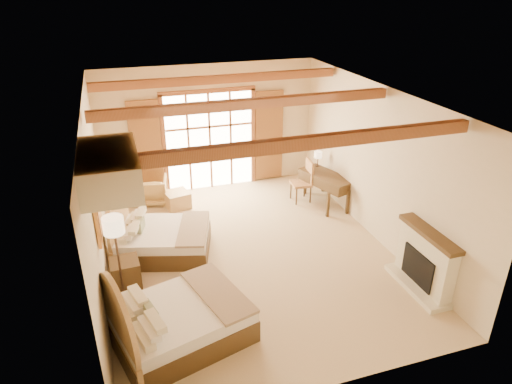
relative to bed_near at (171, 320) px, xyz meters
name	(u,v)px	position (x,y,z in m)	size (l,w,h in m)	color
floor	(250,253)	(1.85, 1.96, -0.39)	(7.00, 7.00, 0.00)	tan
wall_back	(209,128)	(1.85, 5.46, 1.21)	(5.50, 5.50, 0.00)	beige
wall_left	(96,201)	(-0.90, 1.96, 1.21)	(7.00, 7.00, 0.00)	beige
wall_right	(378,165)	(4.60, 1.96, 1.21)	(7.00, 7.00, 0.00)	beige
ceiling	(249,97)	(1.85, 1.96, 2.81)	(7.00, 7.00, 0.00)	#BD6E35
ceiling_beams	(249,104)	(1.85, 1.96, 2.69)	(5.39, 4.60, 0.18)	#925736
french_doors	(210,142)	(1.85, 5.40, 0.86)	(3.95, 0.08, 2.60)	white
fireplace	(424,264)	(4.44, -0.04, 0.12)	(0.46, 1.40, 1.16)	beige
painting	(97,213)	(-0.86, 1.21, 1.36)	(0.06, 0.95, 0.75)	#CE9046
canopy_valance	(109,169)	(-0.55, -0.04, 2.56)	(0.70, 1.40, 0.45)	beige
bed_near	(171,320)	(0.00, 0.00, 0.00)	(2.33, 1.95, 1.29)	#462F17
bed_far	(156,238)	(0.07, 2.52, -0.03)	(2.17, 1.82, 1.19)	#462F17
nightstand	(126,275)	(-0.58, 1.52, -0.09)	(0.50, 0.50, 0.59)	#462F17
floor_lamp	(114,231)	(-0.65, 1.24, 0.98)	(0.34, 0.34, 1.62)	#3D2B1F
armchair	(152,190)	(0.25, 4.92, -0.06)	(0.69, 0.71, 0.65)	tan
ottoman	(177,200)	(0.79, 4.47, -0.19)	(0.54, 0.54, 0.39)	tan
desk	(326,188)	(4.29, 3.57, 0.02)	(1.03, 1.54, 0.76)	#462F17
desk_chair	(302,188)	(3.79, 3.88, -0.06)	(0.50, 0.50, 1.06)	#B67950
desk_lamp	(318,155)	(4.30, 4.14, 0.67)	(0.19, 0.19, 0.38)	#3D2B1F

